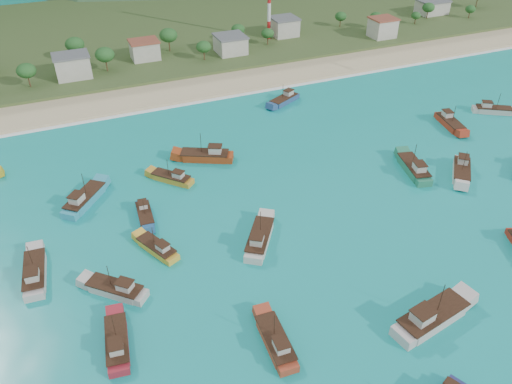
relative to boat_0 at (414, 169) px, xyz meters
name	(u,v)px	position (x,y,z in m)	size (l,w,h in m)	color
ground	(325,251)	(-31.15, -15.34, -0.89)	(600.00, 600.00, 0.00)	#0C857E
beach	(195,88)	(-31.15, 63.66, -0.89)	(400.00, 18.00, 1.20)	beige
land	(149,30)	(-31.15, 124.66, -0.89)	(400.00, 110.00, 2.40)	#385123
surf_line	(205,100)	(-31.15, 54.16, -0.89)	(400.00, 2.50, 0.08)	white
village	(193,46)	(-24.32, 87.31, 3.74)	(222.50, 25.27, 7.26)	beige
vegetation	(160,48)	(-35.47, 87.75, 4.35)	(272.54, 26.11, 8.77)	#235623
boat_0	(414,169)	(0.00, 0.00, 0.00)	(6.28, 12.41, 7.04)	#237554
boat_2	(145,215)	(-58.91, 7.15, -0.34)	(3.23, 8.95, 5.19)	#20578F
boat_3	(259,239)	(-41.18, -8.63, -0.02)	(9.51, 11.59, 6.92)	beige
boat_5	(461,171)	(9.22, -4.78, -0.06)	(10.05, 10.69, 6.70)	silver
boat_6	(431,318)	(-24.35, -36.03, 0.18)	(14.09, 6.40, 8.03)	beige
boat_9	(172,178)	(-50.65, 17.62, -0.25)	(8.57, 8.94, 5.65)	gold
boat_10	(116,290)	(-67.67, -11.01, -0.16)	(9.75, 9.35, 6.16)	#B9B5A9
boat_11	(284,100)	(-10.88, 44.13, -0.16)	(10.73, 7.49, 6.18)	navy
boat_12	(117,343)	(-69.42, -21.83, -0.17)	(4.35, 10.67, 6.13)	maroon
boat_13	(157,249)	(-59.05, -3.60, -0.28)	(6.44, 9.55, 5.48)	gold
boat_17	(35,274)	(-79.68, -2.07, -0.07)	(4.19, 11.51, 6.67)	#BDB3AB
boat_19	(493,110)	(38.67, 16.20, -0.17)	(10.37, 8.09, 6.10)	#B3AEA1
boat_20	(450,123)	(22.62, 14.61, -0.11)	(5.38, 11.34, 6.45)	#A52E18
boat_26	(85,200)	(-69.18, 16.56, -0.01)	(10.23, 11.33, 6.98)	teal
boat_27	(206,156)	(-41.04, 23.21, 0.04)	(12.57, 8.71, 7.24)	#923614
boat_29	(276,342)	(-47.99, -30.63, -0.16)	(3.68, 10.59, 6.16)	#9C3A21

